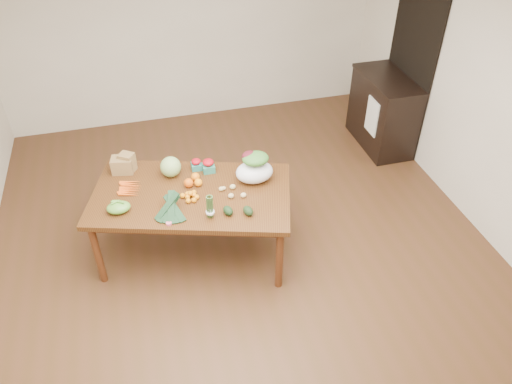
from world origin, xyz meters
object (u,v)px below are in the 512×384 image
object	(u,v)px
salad_bag	(254,169)
cabbage	(171,167)
mandarin_cluster	(190,194)
asparagus_bundle	(210,207)
kale_bunch	(170,210)
dining_table	(194,223)
paper_bag	(122,164)
cabinet	(383,112)

from	to	relation	value
salad_bag	cabbage	bearing A→B (deg)	159.07
mandarin_cluster	asparagus_bundle	size ratio (longest dim) A/B	0.72
mandarin_cluster	kale_bunch	distance (m)	0.30
mandarin_cluster	kale_bunch	world-z (taller)	kale_bunch
dining_table	kale_bunch	world-z (taller)	kale_bunch
mandarin_cluster	salad_bag	distance (m)	0.65
kale_bunch	asparagus_bundle	size ratio (longest dim) A/B	1.60
dining_table	asparagus_bundle	xyz separation A→B (m)	(0.11, -0.39, 0.50)
paper_bag	kale_bunch	distance (m)	0.87
cabinet	mandarin_cluster	xyz separation A→B (m)	(-2.69, -1.45, 0.32)
cabbage	paper_bag	bearing A→B (deg)	157.93
paper_bag	salad_bag	bearing A→B (deg)	-21.35
paper_bag	dining_table	bearing A→B (deg)	-40.90
cabbage	salad_bag	xyz separation A→B (m)	(0.76, -0.29, 0.04)
paper_bag	mandarin_cluster	bearing A→B (deg)	-45.24
cabbage	mandarin_cluster	distance (m)	0.42
cabinet	asparagus_bundle	bearing A→B (deg)	-145.49
dining_table	cabbage	xyz separation A→B (m)	(-0.14, 0.32, 0.47)
dining_table	paper_bag	world-z (taller)	paper_bag
cabbage	asparagus_bundle	distance (m)	0.75
cabinet	salad_bag	world-z (taller)	salad_bag
kale_bunch	salad_bag	bearing A→B (deg)	38.06
cabinet	salad_bag	size ratio (longest dim) A/B	2.84
dining_table	paper_bag	distance (m)	0.90
cabbage	mandarin_cluster	world-z (taller)	cabbage
dining_table	salad_bag	bearing A→B (deg)	20.44
cabinet	asparagus_bundle	world-z (taller)	asparagus_bundle
paper_bag	kale_bunch	world-z (taller)	paper_bag
cabbage	salad_bag	bearing A→B (deg)	-20.93
dining_table	cabinet	distance (m)	3.02
cabbage	kale_bunch	distance (m)	0.62
cabbage	kale_bunch	world-z (taller)	cabbage
cabinet	paper_bag	distance (m)	3.40
cabbage	mandarin_cluster	xyz separation A→B (m)	(0.12, -0.39, -0.06)
cabbage	salad_bag	size ratio (longest dim) A/B	0.56
cabinet	mandarin_cluster	size ratio (longest dim) A/B	5.67
paper_bag	salad_bag	xyz separation A→B (m)	(1.20, -0.47, 0.04)
cabinet	paper_bag	world-z (taller)	paper_bag
dining_table	kale_bunch	size ratio (longest dim) A/B	4.57
dining_table	asparagus_bundle	bearing A→B (deg)	-56.97
paper_bag	mandarin_cluster	world-z (taller)	paper_bag
cabinet	kale_bunch	distance (m)	3.37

